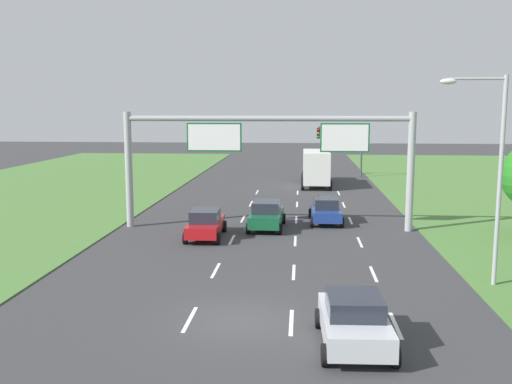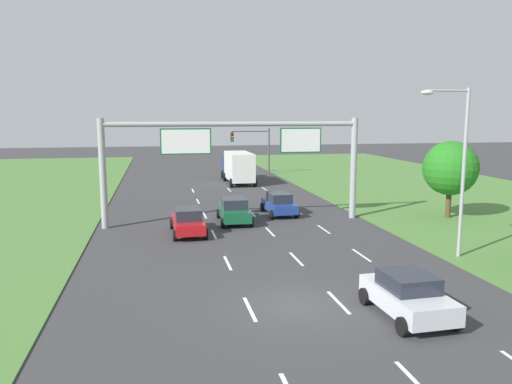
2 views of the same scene
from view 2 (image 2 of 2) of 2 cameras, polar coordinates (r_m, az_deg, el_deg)
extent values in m
plane|color=#38383A|center=(19.55, 4.47, -12.82)|extent=(200.00, 200.00, 0.00)
cube|color=white|center=(19.17, -0.71, -13.22)|extent=(0.14, 2.40, 0.01)
cube|color=white|center=(24.77, -3.26, -8.08)|extent=(0.14, 2.40, 0.01)
cube|color=white|center=(30.51, -4.83, -4.85)|extent=(0.14, 2.40, 0.01)
cube|color=white|center=(36.34, -5.89, -2.65)|extent=(0.14, 2.40, 0.01)
cube|color=white|center=(42.22, -6.65, -1.05)|extent=(0.14, 2.40, 0.01)
cube|color=white|center=(48.13, -7.22, 0.15)|extent=(0.14, 2.40, 0.01)
cube|color=white|center=(15.12, 17.89, -20.04)|extent=(0.14, 2.40, 0.01)
cube|color=white|center=(20.06, 9.40, -12.32)|extent=(0.14, 2.40, 0.01)
cube|color=white|center=(25.46, 4.63, -7.63)|extent=(0.14, 2.40, 0.01)
cube|color=white|center=(31.08, 1.62, -4.57)|extent=(0.14, 2.40, 0.01)
cube|color=white|center=(36.82, -0.45, -2.45)|extent=(0.14, 2.40, 0.01)
cube|color=white|center=(42.63, -1.96, -0.90)|extent=(0.14, 2.40, 0.01)
cube|color=white|center=(48.49, -3.10, 0.27)|extent=(0.14, 2.40, 0.01)
cube|color=white|center=(21.49, 18.35, -11.21)|extent=(0.14, 2.40, 0.01)
cube|color=white|center=(26.60, 11.96, -7.07)|extent=(0.14, 2.40, 0.01)
cube|color=white|center=(32.02, 7.75, -4.25)|extent=(0.14, 2.40, 0.01)
cube|color=white|center=(37.62, 4.80, -2.24)|extent=(0.14, 2.40, 0.01)
cube|color=white|center=(43.32, 2.62, -0.75)|extent=(0.14, 2.40, 0.01)
cube|color=white|center=(49.10, 0.95, 0.39)|extent=(0.14, 2.40, 0.01)
cube|color=silver|center=(19.09, 16.93, -11.57)|extent=(2.07, 4.01, 0.71)
cube|color=#232833|center=(18.89, 16.99, -9.72)|extent=(1.71, 1.97, 0.58)
cylinder|color=black|center=(19.94, 12.30, -11.57)|extent=(0.24, 0.65, 0.64)
cylinder|color=black|center=(20.83, 17.27, -10.87)|extent=(0.24, 0.65, 0.64)
cylinder|color=black|center=(17.61, 16.41, -14.54)|extent=(0.24, 0.65, 0.64)
cylinder|color=black|center=(18.61, 21.82, -13.53)|extent=(0.24, 0.65, 0.64)
cube|color=navy|center=(36.33, 2.66, -1.60)|extent=(1.86, 4.05, 0.63)
cube|color=#232833|center=(36.19, 2.68, -0.61)|extent=(1.50, 2.12, 0.65)
cylinder|color=black|center=(37.55, 0.75, -1.74)|extent=(0.24, 0.65, 0.64)
cylinder|color=black|center=(38.00, 3.37, -1.63)|extent=(0.24, 0.65, 0.64)
cylinder|color=black|center=(34.78, 1.86, -2.59)|extent=(0.24, 0.65, 0.64)
cylinder|color=black|center=(35.27, 4.69, -2.46)|extent=(0.24, 0.65, 0.64)
cube|color=#145633|center=(33.67, -2.52, -2.37)|extent=(1.95, 4.29, 0.70)
cube|color=#232833|center=(33.46, -2.51, -1.26)|extent=(1.66, 2.10, 0.66)
cylinder|color=black|center=(35.18, -4.32, -2.48)|extent=(0.24, 0.65, 0.64)
cylinder|color=black|center=(35.39, -1.32, -2.39)|extent=(0.24, 0.65, 0.64)
cylinder|color=black|center=(32.12, -3.83, -3.57)|extent=(0.24, 0.65, 0.64)
cylinder|color=black|center=(32.35, -0.54, -3.46)|extent=(0.24, 0.65, 0.64)
cube|color=red|center=(30.71, -7.79, -3.60)|extent=(1.84, 4.35, 0.63)
cube|color=#232833|center=(30.40, -7.79, -2.48)|extent=(1.59, 2.02, 0.66)
cylinder|color=black|center=(32.28, -9.59, -3.61)|extent=(0.24, 0.65, 0.64)
cylinder|color=black|center=(32.41, -6.48, -3.49)|extent=(0.24, 0.65, 0.64)
cylinder|color=black|center=(29.16, -9.23, -4.94)|extent=(0.24, 0.65, 0.64)
cylinder|color=black|center=(29.31, -5.78, -4.80)|extent=(0.24, 0.65, 0.64)
cube|color=navy|center=(56.68, -2.64, 3.09)|extent=(2.20, 2.10, 2.20)
cube|color=silver|center=(52.43, -1.94, 2.98)|extent=(2.37, 6.20, 2.84)
cylinder|color=black|center=(57.14, -3.83, 2.01)|extent=(0.28, 0.90, 0.90)
cylinder|color=black|center=(57.47, -1.60, 2.07)|extent=(0.28, 0.90, 0.90)
cylinder|color=black|center=(54.87, -3.60, 1.73)|extent=(0.28, 0.90, 0.90)
cylinder|color=black|center=(55.24, -1.11, 1.80)|extent=(0.28, 0.90, 0.90)
cylinder|color=black|center=(49.96, -2.84, 1.04)|extent=(0.28, 0.90, 0.90)
cylinder|color=black|center=(50.36, -0.11, 1.12)|extent=(0.28, 0.90, 0.90)
cylinder|color=#9EA0A5|center=(32.96, -17.10, 1.98)|extent=(0.44, 0.44, 7.00)
cylinder|color=#9EA0A5|center=(35.40, 11.08, 2.66)|extent=(0.44, 0.44, 7.00)
cylinder|color=#9EA0A5|center=(32.95, -2.53, 7.77)|extent=(16.80, 0.32, 0.32)
cube|color=#0C5B28|center=(32.67, -8.02, 5.74)|extent=(3.27, 0.12, 1.69)
cube|color=white|center=(32.60, -8.01, 5.74)|extent=(3.11, 0.01, 1.53)
cube|color=#0C5B28|center=(33.98, 5.13, 5.91)|extent=(2.85, 0.12, 1.69)
cube|color=white|center=(33.91, 5.16, 5.90)|extent=(2.69, 0.01, 1.53)
cylinder|color=#47494F|center=(60.58, 1.49, 4.65)|extent=(0.20, 0.20, 5.60)
cylinder|color=#47494F|center=(60.00, -0.62, 6.95)|extent=(4.50, 0.14, 0.14)
cube|color=black|center=(59.65, -2.75, 6.31)|extent=(0.32, 0.36, 1.10)
sphere|color=red|center=(59.44, -2.73, 6.66)|extent=(0.22, 0.22, 0.22)
sphere|color=orange|center=(59.45, -2.72, 6.30)|extent=(0.22, 0.22, 0.22)
sphere|color=green|center=(59.47, -2.72, 5.94)|extent=(0.22, 0.22, 0.22)
cylinder|color=#9EA0A5|center=(26.87, 22.62, 1.84)|extent=(0.18, 0.18, 8.50)
cylinder|color=#9EA0A5|center=(26.14, 21.11, 10.76)|extent=(2.20, 0.10, 0.10)
ellipsoid|color=silver|center=(25.57, 18.98, 10.71)|extent=(0.64, 0.32, 0.24)
cylinder|color=#513823|center=(37.44, 21.13, -1.21)|extent=(0.36, 0.36, 2.13)
sphere|color=#23731D|center=(37.12, 21.35, 2.56)|extent=(3.77, 3.77, 3.77)
camera|label=1|loc=(7.07, 87.59, 0.62)|focal=40.00mm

